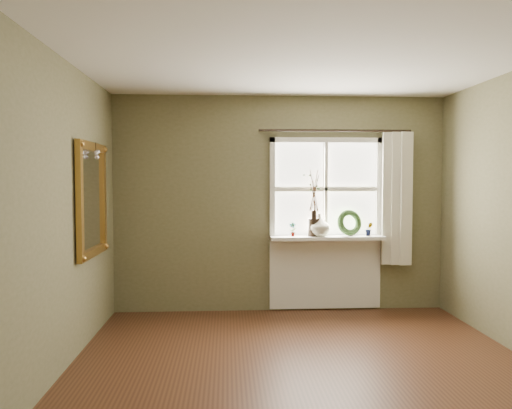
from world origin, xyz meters
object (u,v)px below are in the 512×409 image
object	(u,v)px
dark_jug	(314,227)
wreath	(349,225)
gilt_mirror	(92,199)
cream_vase	(319,225)

from	to	relation	value
dark_jug	wreath	xyz separation A→B (m)	(0.44, 0.04, 0.02)
dark_jug	gilt_mirror	distance (m)	2.55
wreath	gilt_mirror	xyz separation A→B (m)	(-2.79, -0.96, 0.36)
cream_vase	gilt_mirror	bearing A→B (deg)	-159.15
dark_jug	cream_vase	size ratio (longest dim) A/B	0.80
dark_jug	gilt_mirror	xyz separation A→B (m)	(-2.35, -0.92, 0.38)
cream_vase	wreath	distance (m)	0.38
dark_jug	wreath	bearing A→B (deg)	5.20
dark_jug	cream_vase	xyz separation A→B (m)	(0.07, 0.00, 0.03)
dark_jug	gilt_mirror	world-z (taller)	gilt_mirror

